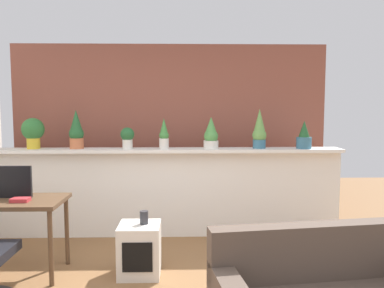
{
  "coord_description": "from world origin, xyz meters",
  "views": [
    {
      "loc": [
        0.18,
        -2.89,
        1.63
      ],
      "look_at": [
        0.28,
        1.28,
        1.24
      ],
      "focal_mm": 36.49,
      "sensor_mm": 36.0,
      "label": 1
    }
  ],
  "objects_px": {
    "tv_monitor": "(12,182)",
    "vase_on_shelf": "(144,217)",
    "potted_plant_0": "(33,131)",
    "book_on_desk": "(20,200)",
    "potted_plant_2": "(127,137)",
    "potted_plant_4": "(211,134)",
    "potted_plant_1": "(76,131)",
    "potted_plant_3": "(164,135)",
    "desk": "(6,208)",
    "potted_plant_6": "(304,137)",
    "potted_plant_5": "(259,130)",
    "side_cube_shelf": "(140,250)"
  },
  "relations": [
    {
      "from": "potted_plant_2",
      "to": "vase_on_shelf",
      "type": "height_order",
      "value": "potted_plant_2"
    },
    {
      "from": "side_cube_shelf",
      "to": "potted_plant_4",
      "type": "bearing_deg",
      "value": 56.43
    },
    {
      "from": "tv_monitor",
      "to": "vase_on_shelf",
      "type": "relative_size",
      "value": 3.0
    },
    {
      "from": "potted_plant_5",
      "to": "potted_plant_4",
      "type": "bearing_deg",
      "value": 178.27
    },
    {
      "from": "potted_plant_6",
      "to": "book_on_desk",
      "type": "xyz_separation_m",
      "value": [
        -3.04,
        -1.18,
        -0.5
      ]
    },
    {
      "from": "potted_plant_0",
      "to": "side_cube_shelf",
      "type": "bearing_deg",
      "value": -39.27
    },
    {
      "from": "potted_plant_2",
      "to": "desk",
      "type": "distance_m",
      "value": 1.62
    },
    {
      "from": "potted_plant_1",
      "to": "potted_plant_0",
      "type": "bearing_deg",
      "value": -179.7
    },
    {
      "from": "potted_plant_0",
      "to": "book_on_desk",
      "type": "relative_size",
      "value": 2.35
    },
    {
      "from": "potted_plant_1",
      "to": "book_on_desk",
      "type": "relative_size",
      "value": 2.96
    },
    {
      "from": "potted_plant_2",
      "to": "vase_on_shelf",
      "type": "relative_size",
      "value": 2.09
    },
    {
      "from": "potted_plant_2",
      "to": "desk",
      "type": "height_order",
      "value": "potted_plant_2"
    },
    {
      "from": "potted_plant_6",
      "to": "side_cube_shelf",
      "type": "bearing_deg",
      "value": -150.12
    },
    {
      "from": "potted_plant_6",
      "to": "tv_monitor",
      "type": "distance_m",
      "value": 3.37
    },
    {
      "from": "potted_plant_3",
      "to": "book_on_desk",
      "type": "xyz_separation_m",
      "value": [
        -1.3,
        -1.19,
        -0.53
      ]
    },
    {
      "from": "potted_plant_2",
      "to": "book_on_desk",
      "type": "height_order",
      "value": "potted_plant_2"
    },
    {
      "from": "potted_plant_2",
      "to": "side_cube_shelf",
      "type": "xyz_separation_m",
      "value": [
        0.26,
        -1.13,
        -1.02
      ]
    },
    {
      "from": "potted_plant_3",
      "to": "side_cube_shelf",
      "type": "distance_m",
      "value": 1.55
    },
    {
      "from": "potted_plant_0",
      "to": "tv_monitor",
      "type": "xyz_separation_m",
      "value": [
        0.18,
        -1.07,
        -0.43
      ]
    },
    {
      "from": "potted_plant_6",
      "to": "vase_on_shelf",
      "type": "distance_m",
      "value": 2.3
    },
    {
      "from": "desk",
      "to": "tv_monitor",
      "type": "distance_m",
      "value": 0.26
    },
    {
      "from": "potted_plant_5",
      "to": "tv_monitor",
      "type": "xyz_separation_m",
      "value": [
        -2.64,
        -1.05,
        -0.44
      ]
    },
    {
      "from": "potted_plant_3",
      "to": "side_cube_shelf",
      "type": "bearing_deg",
      "value": -99.63
    },
    {
      "from": "potted_plant_3",
      "to": "potted_plant_4",
      "type": "bearing_deg",
      "value": 4.61
    },
    {
      "from": "potted_plant_4",
      "to": "potted_plant_5",
      "type": "xyz_separation_m",
      "value": [
        0.61,
        -0.02,
        0.05
      ]
    },
    {
      "from": "potted_plant_1",
      "to": "potted_plant_3",
      "type": "height_order",
      "value": "potted_plant_1"
    },
    {
      "from": "potted_plant_1",
      "to": "book_on_desk",
      "type": "height_order",
      "value": "potted_plant_1"
    },
    {
      "from": "potted_plant_3",
      "to": "tv_monitor",
      "type": "height_order",
      "value": "potted_plant_3"
    },
    {
      "from": "vase_on_shelf",
      "to": "book_on_desk",
      "type": "distance_m",
      "value": 1.17
    },
    {
      "from": "potted_plant_4",
      "to": "desk",
      "type": "relative_size",
      "value": 0.36
    },
    {
      "from": "side_cube_shelf",
      "to": "vase_on_shelf",
      "type": "relative_size",
      "value": 3.91
    },
    {
      "from": "side_cube_shelf",
      "to": "potted_plant_5",
      "type": "bearing_deg",
      "value": 39.83
    },
    {
      "from": "potted_plant_1",
      "to": "side_cube_shelf",
      "type": "bearing_deg",
      "value": -52.53
    },
    {
      "from": "potted_plant_1",
      "to": "vase_on_shelf",
      "type": "relative_size",
      "value": 3.78
    },
    {
      "from": "tv_monitor",
      "to": "side_cube_shelf",
      "type": "height_order",
      "value": "tv_monitor"
    },
    {
      "from": "potted_plant_5",
      "to": "book_on_desk",
      "type": "distance_m",
      "value": 2.83
    },
    {
      "from": "potted_plant_3",
      "to": "book_on_desk",
      "type": "distance_m",
      "value": 1.84
    },
    {
      "from": "potted_plant_0",
      "to": "potted_plant_5",
      "type": "height_order",
      "value": "potted_plant_5"
    },
    {
      "from": "potted_plant_4",
      "to": "potted_plant_3",
      "type": "bearing_deg",
      "value": -175.39
    },
    {
      "from": "potted_plant_2",
      "to": "potted_plant_3",
      "type": "height_order",
      "value": "potted_plant_3"
    },
    {
      "from": "tv_monitor",
      "to": "vase_on_shelf",
      "type": "height_order",
      "value": "tv_monitor"
    },
    {
      "from": "potted_plant_0",
      "to": "potted_plant_1",
      "type": "xyz_separation_m",
      "value": [
        0.53,
        0.0,
        0.0
      ]
    },
    {
      "from": "potted_plant_4",
      "to": "side_cube_shelf",
      "type": "distance_m",
      "value": 1.75
    },
    {
      "from": "potted_plant_6",
      "to": "book_on_desk",
      "type": "height_order",
      "value": "potted_plant_6"
    },
    {
      "from": "potted_plant_2",
      "to": "potted_plant_6",
      "type": "distance_m",
      "value": 2.2
    },
    {
      "from": "potted_plant_2",
      "to": "potted_plant_4",
      "type": "distance_m",
      "value": 1.04
    },
    {
      "from": "potted_plant_2",
      "to": "potted_plant_3",
      "type": "bearing_deg",
      "value": 0.07
    },
    {
      "from": "potted_plant_1",
      "to": "book_on_desk",
      "type": "distance_m",
      "value": 1.38
    },
    {
      "from": "potted_plant_0",
      "to": "book_on_desk",
      "type": "distance_m",
      "value": 1.4
    },
    {
      "from": "potted_plant_4",
      "to": "potted_plant_1",
      "type": "bearing_deg",
      "value": 179.93
    }
  ]
}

